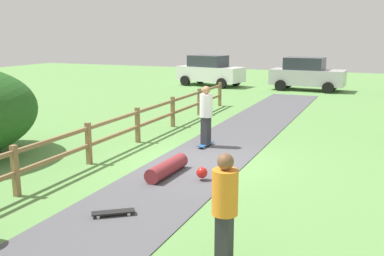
% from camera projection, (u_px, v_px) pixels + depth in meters
% --- Properties ---
extents(ground_plane, '(60.00, 60.00, 0.00)m').
position_uv_depth(ground_plane, '(200.00, 162.00, 12.04)').
color(ground_plane, '#60934C').
extents(asphalt_path, '(2.40, 28.00, 0.02)m').
position_uv_depth(asphalt_path, '(200.00, 162.00, 12.04)').
color(asphalt_path, '#515156').
rests_on(asphalt_path, ground_plane).
extents(wooden_fence, '(0.12, 18.12, 1.10)m').
position_uv_depth(wooden_fence, '(115.00, 129.00, 12.89)').
color(wooden_fence, olive).
rests_on(wooden_fence, ground_plane).
extents(skater_riding, '(0.41, 0.81, 1.82)m').
position_uv_depth(skater_riding, '(206.00, 113.00, 13.39)').
color(skater_riding, '#265999').
rests_on(skater_riding, asphalt_path).
extents(skater_fallen, '(1.24, 1.58, 0.36)m').
position_uv_depth(skater_fallen, '(170.00, 168.00, 10.81)').
color(skater_fallen, maroon).
rests_on(skater_fallen, asphalt_path).
extents(skateboard_loose, '(0.76, 0.64, 0.08)m').
position_uv_depth(skateboard_loose, '(113.00, 212.00, 8.46)').
color(skateboard_loose, black).
rests_on(skateboard_loose, asphalt_path).
extents(bystander_orange, '(0.39, 0.39, 1.71)m').
position_uv_depth(bystander_orange, '(225.00, 205.00, 6.53)').
color(bystander_orange, '#2D2D33').
rests_on(bystander_orange, ground_plane).
extents(parked_car_white, '(4.46, 2.63, 1.92)m').
position_uv_depth(parked_car_white, '(210.00, 71.00, 28.86)').
color(parked_car_white, silver).
rests_on(parked_car_white, ground_plane).
extents(parked_car_silver, '(4.28, 2.18, 1.92)m').
position_uv_depth(parked_car_silver, '(307.00, 74.00, 26.57)').
color(parked_car_silver, '#B7B7BC').
rests_on(parked_car_silver, ground_plane).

